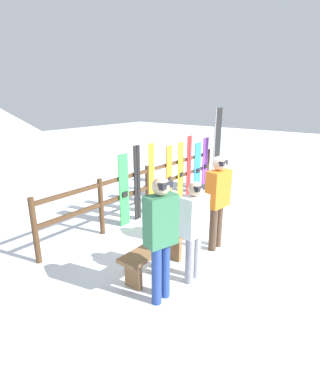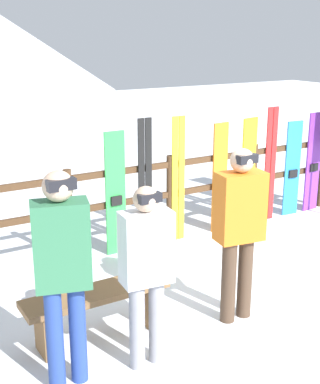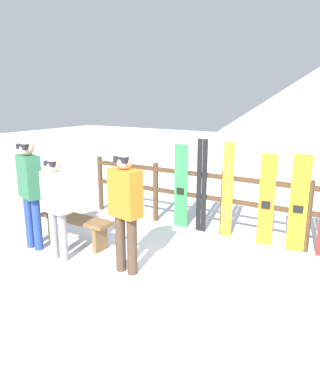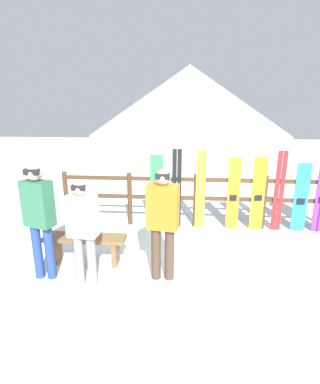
% 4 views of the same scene
% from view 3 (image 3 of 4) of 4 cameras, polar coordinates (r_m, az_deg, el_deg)
% --- Properties ---
extents(ground_plane, '(40.00, 40.00, 0.00)m').
position_cam_3_polar(ground_plane, '(5.46, 1.42, -12.40)').
color(ground_plane, white).
extents(fence, '(5.91, 0.10, 1.18)m').
position_cam_3_polar(fence, '(6.78, 9.68, -0.74)').
color(fence, '#4C331E').
rests_on(fence, ground).
extents(bench, '(1.37, 0.36, 0.49)m').
position_cam_3_polar(bench, '(6.49, -12.61, -4.82)').
color(bench, brown).
rests_on(bench, ground).
extents(person_orange, '(0.48, 0.31, 1.73)m').
position_cam_3_polar(person_orange, '(5.18, -5.31, -1.98)').
color(person_orange, '#4C3828').
rests_on(person_orange, ground).
extents(person_white, '(0.44, 0.27, 1.59)m').
position_cam_3_polar(person_white, '(5.80, -15.56, -1.48)').
color(person_white, gray).
rests_on(person_white, ground).
extents(person_plaid_green, '(0.48, 0.35, 1.79)m').
position_cam_3_polar(person_plaid_green, '(6.33, -19.21, 0.77)').
color(person_plaid_green, navy).
rests_on(person_plaid_green, ground).
extents(snowboard_green, '(0.27, 0.06, 1.60)m').
position_cam_3_polar(snowboard_green, '(7.06, 3.21, 0.78)').
color(snowboard_green, green).
rests_on(snowboard_green, ground).
extents(ski_pair_black, '(0.20, 0.02, 1.73)m').
position_cam_3_polar(ski_pair_black, '(6.86, 6.36, 0.88)').
color(ski_pair_black, black).
rests_on(ski_pair_black, ground).
extents(ski_pair_yellow, '(0.19, 0.02, 1.71)m').
position_cam_3_polar(ski_pair_yellow, '(6.66, 10.27, 0.25)').
color(ski_pair_yellow, yellow).
rests_on(ski_pair_yellow, ground).
extents(snowboard_orange, '(0.26, 0.07, 1.56)m').
position_cam_3_polar(snowboard_orange, '(6.46, 15.93, -1.23)').
color(snowboard_orange, orange).
rests_on(snowboard_orange, ground).
extents(snowboard_yellow, '(0.29, 0.09, 1.59)m').
position_cam_3_polar(snowboard_yellow, '(6.34, 20.42, -1.77)').
color(snowboard_yellow, yellow).
rests_on(snowboard_yellow, ground).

